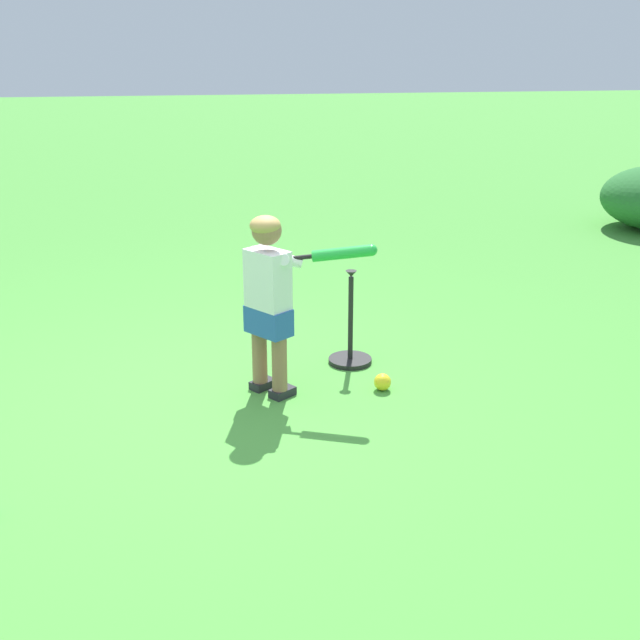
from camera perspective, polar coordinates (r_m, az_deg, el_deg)
name	(u,v)px	position (r m, az deg, el deg)	size (l,w,h in m)	color
ground_plane	(212,412)	(4.91, -7.23, -6.10)	(40.00, 40.00, 0.00)	#479338
child_batter	(273,289)	(4.88, -3.18, 2.10)	(0.35, 0.77, 1.08)	#232328
play_ball_midfield	(382,382)	(5.13, 4.20, -4.16)	(0.10, 0.10, 0.10)	yellow
batting_tee	(350,347)	(5.50, 2.03, -1.85)	(0.28, 0.28, 0.62)	black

